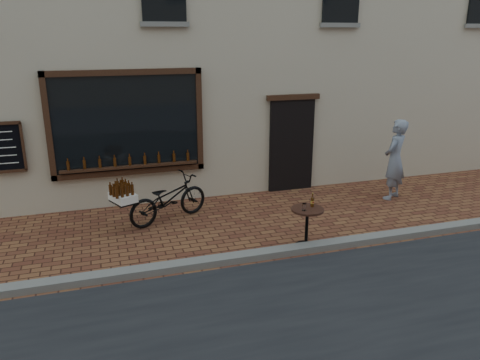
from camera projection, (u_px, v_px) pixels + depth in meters
name	position (u px, v px, depth m)	size (l,w,h in m)	color
ground	(266.00, 262.00, 7.84)	(90.00, 90.00, 0.00)	#5B2B1D
kerb	(262.00, 254.00, 8.00)	(90.00, 0.25, 0.12)	slate
cargo_bicycle	(167.00, 199.00, 9.45)	(2.11, 1.36, 1.00)	black
bistro_table	(307.00, 220.00, 8.25)	(0.58, 0.58, 0.99)	black
pedestrian	(395.00, 160.00, 10.63)	(0.67, 0.44, 1.85)	gray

